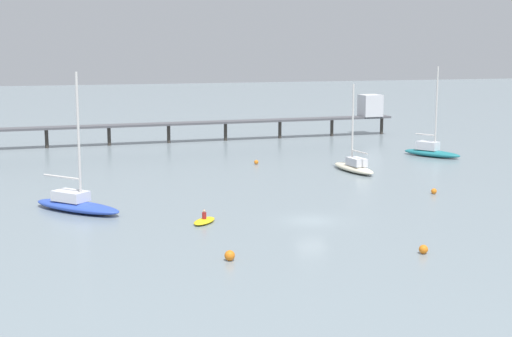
{
  "coord_description": "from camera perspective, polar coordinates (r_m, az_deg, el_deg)",
  "views": [
    {
      "loc": [
        -20.81,
        -59.92,
        15.23
      ],
      "look_at": [
        0.0,
        18.21,
        1.5
      ],
      "focal_mm": 54.07,
      "sensor_mm": 36.0,
      "label": 1
    }
  ],
  "objects": [
    {
      "name": "mooring_buoy_near",
      "position": [
        56.56,
        12.28,
        -5.86
      ],
      "size": [
        0.66,
        0.66,
        0.66
      ],
      "primitive_type": "sphere",
      "color": "orange",
      "rests_on": "ground_plane"
    },
    {
      "name": "sailboat_cream",
      "position": [
        89.32,
        7.27,
        0.2
      ],
      "size": [
        3.34,
        8.12,
        10.06
      ],
      "color": "beige",
      "rests_on": "ground_plane"
    },
    {
      "name": "ground_plane",
      "position": [
        65.24,
        4.13,
        -3.89
      ],
      "size": [
        400.0,
        400.0,
        0.0
      ],
      "primitive_type": "plane",
      "color": "gray"
    },
    {
      "name": "mooring_buoy_inner",
      "position": [
        93.98,
        0.02,
        0.48
      ],
      "size": [
        0.53,
        0.53,
        0.53
      ],
      "primitive_type": "sphere",
      "color": "orange",
      "rests_on": "ground_plane"
    },
    {
      "name": "pier",
      "position": [
        117.4,
        0.7,
        3.86
      ],
      "size": [
        62.71,
        5.97,
        6.35
      ],
      "color": "#4C4C51",
      "rests_on": "ground_plane"
    },
    {
      "name": "mooring_buoy_outer",
      "position": [
        53.65,
        -1.96,
        -6.45
      ],
      "size": [
        0.74,
        0.74,
        0.74
      ],
      "primitive_type": "sphere",
      "color": "orange",
      "rests_on": "ground_plane"
    },
    {
      "name": "dinghy_yellow",
      "position": [
        64.46,
        -3.85,
        -3.86
      ],
      "size": [
        2.83,
        3.18,
        1.14
      ],
      "color": "yellow",
      "rests_on": "ground_plane"
    },
    {
      "name": "sailboat_blue",
      "position": [
        70.33,
        -13.17,
        -2.49
      ],
      "size": [
        8.5,
        8.68,
        12.36
      ],
      "color": "#2D4CB7",
      "rests_on": "ground_plane"
    },
    {
      "name": "mooring_buoy_far",
      "position": [
        78.12,
        13.03,
        -1.65
      ],
      "size": [
        0.56,
        0.56,
        0.56
      ],
      "primitive_type": "sphere",
      "color": "orange",
      "rests_on": "ground_plane"
    },
    {
      "name": "sailboat_teal",
      "position": [
        102.67,
        12.82,
        1.31
      ],
      "size": [
        6.3,
        7.84,
        11.67
      ],
      "color": "#1E727A",
      "rests_on": "ground_plane"
    }
  ]
}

